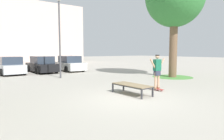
{
  "coord_description": "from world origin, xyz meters",
  "views": [
    {
      "loc": [
        -5.4,
        -6.1,
        1.95
      ],
      "look_at": [
        0.63,
        2.04,
        1.0
      ],
      "focal_mm": 32.02,
      "sensor_mm": 36.0,
      "label": 1
    }
  ],
  "objects_px": {
    "car_silver": "(10,66)",
    "car_black": "(42,65)",
    "skateboard": "(157,89)",
    "light_post": "(59,25)",
    "car_white": "(69,64)",
    "skater": "(157,69)",
    "skate_box": "(132,85)"
  },
  "relations": [
    {
      "from": "car_silver",
      "to": "car_black",
      "type": "distance_m",
      "value": 2.63
    },
    {
      "from": "skateboard",
      "to": "light_post",
      "type": "xyz_separation_m",
      "value": [
        -2.08,
        7.28,
        3.75
      ]
    },
    {
      "from": "car_silver",
      "to": "car_white",
      "type": "relative_size",
      "value": 1.0
    },
    {
      "from": "skateboard",
      "to": "car_white",
      "type": "bearing_deg",
      "value": 86.68
    },
    {
      "from": "skater",
      "to": "car_silver",
      "type": "relative_size",
      "value": 0.4
    },
    {
      "from": "skate_box",
      "to": "skateboard",
      "type": "height_order",
      "value": "skate_box"
    },
    {
      "from": "car_black",
      "to": "light_post",
      "type": "xyz_separation_m",
      "value": [
        -0.15,
        -4.75,
        3.13
      ]
    },
    {
      "from": "skateboard",
      "to": "car_white",
      "type": "xyz_separation_m",
      "value": [
        0.69,
        11.83,
        0.61
      ]
    },
    {
      "from": "skater",
      "to": "light_post",
      "type": "bearing_deg",
      "value": 105.94
    },
    {
      "from": "car_silver",
      "to": "light_post",
      "type": "distance_m",
      "value": 6.39
    },
    {
      "from": "skate_box",
      "to": "car_silver",
      "type": "bearing_deg",
      "value": 103.4
    },
    {
      "from": "car_white",
      "to": "light_post",
      "type": "bearing_deg",
      "value": -121.28
    },
    {
      "from": "car_silver",
      "to": "skate_box",
      "type": "bearing_deg",
      "value": -76.6
    },
    {
      "from": "skate_box",
      "to": "light_post",
      "type": "bearing_deg",
      "value": 93.44
    },
    {
      "from": "skate_box",
      "to": "car_white",
      "type": "bearing_deg",
      "value": 78.81
    },
    {
      "from": "skateboard",
      "to": "skater",
      "type": "distance_m",
      "value": 0.99
    },
    {
      "from": "skateboard",
      "to": "car_black",
      "type": "relative_size",
      "value": 0.19
    },
    {
      "from": "car_white",
      "to": "skater",
      "type": "bearing_deg",
      "value": -93.32
    },
    {
      "from": "skate_box",
      "to": "skater",
      "type": "relative_size",
      "value": 1.14
    },
    {
      "from": "car_black",
      "to": "skate_box",
      "type": "bearing_deg",
      "value": -88.62
    },
    {
      "from": "car_black",
      "to": "car_white",
      "type": "relative_size",
      "value": 1.01
    },
    {
      "from": "skate_box",
      "to": "skateboard",
      "type": "distance_m",
      "value": 1.68
    },
    {
      "from": "skate_box",
      "to": "car_silver",
      "type": "distance_m",
      "value": 12.56
    },
    {
      "from": "car_black",
      "to": "car_white",
      "type": "height_order",
      "value": "same"
    },
    {
      "from": "car_silver",
      "to": "skater",
      "type": "bearing_deg",
      "value": -69.62
    },
    {
      "from": "skateboard",
      "to": "car_silver",
      "type": "bearing_deg",
      "value": 110.37
    },
    {
      "from": "skater",
      "to": "light_post",
      "type": "relative_size",
      "value": 0.29
    },
    {
      "from": "skater",
      "to": "skateboard",
      "type": "bearing_deg",
      "value": -94.4
    },
    {
      "from": "skater",
      "to": "car_black",
      "type": "height_order",
      "value": "skater"
    },
    {
      "from": "skate_box",
      "to": "car_black",
      "type": "relative_size",
      "value": 0.45
    },
    {
      "from": "skateboard",
      "to": "car_silver",
      "type": "xyz_separation_m",
      "value": [
        -4.55,
        12.26,
        0.61
      ]
    },
    {
      "from": "car_black",
      "to": "light_post",
      "type": "height_order",
      "value": "light_post"
    }
  ]
}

